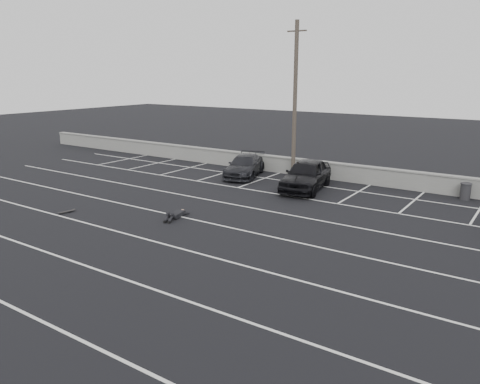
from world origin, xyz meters
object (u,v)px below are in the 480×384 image
Objects in this scene: utility_pole at (295,101)px; skateboard at (67,212)px; person at (178,212)px; car_right at (245,166)px; car_left at (306,175)px; trash_bin at (466,191)px.

skateboard is at bearing -111.78° from utility_pole.
skateboard is at bearing -165.98° from person.
person is at bearing -94.36° from car_right.
car_left is 1.09× the size of car_right.
car_left is at bearing 58.15° from person.
person is at bearing 38.59° from skateboard.
car_right is 11.55m from skateboard.
car_left is 7.14× the size of skateboard.
skateboard is at bearing -138.96° from trash_bin.
car_right reaches higher than skateboard.
car_left reaches higher than skateboard.
utility_pole reaches higher than person.
person is (2.22, -8.79, -0.44)m from car_right.
car_right is at bearing 90.09° from person.
skateboard is (-7.15, -10.31, -0.77)m from car_left.
car_right is at bearing 158.47° from car_left.
car_right reaches higher than person.
car_right is 0.49× the size of utility_pole.
car_left is 8.24m from person.
trash_bin is at bearing 1.40° from utility_pole.
car_right is 12.57m from trash_bin.
utility_pole is at bearing 120.83° from car_left.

